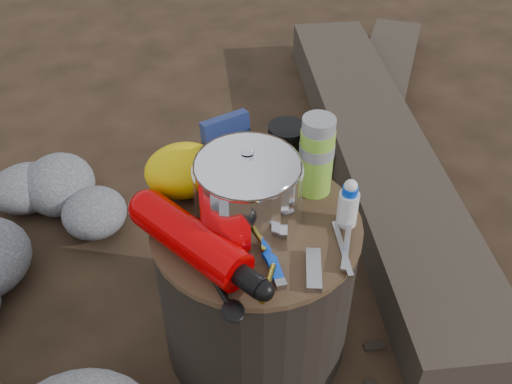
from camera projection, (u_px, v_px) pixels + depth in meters
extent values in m
plane|color=black|center=(256.00, 338.00, 1.45)|extent=(60.00, 60.00, 0.00)
cylinder|color=black|center=(256.00, 286.00, 1.32)|extent=(0.43, 0.43, 0.40)
cube|color=#322B22|center=(377.00, 153.00, 1.91)|extent=(0.53, 1.70, 0.14)
cube|color=#322B22|center=(381.00, 88.00, 2.27)|extent=(0.73, 1.01, 0.09)
cylinder|color=silver|center=(248.00, 194.00, 1.15)|extent=(0.22, 0.22, 0.13)
cylinder|color=white|center=(248.00, 193.00, 1.11)|extent=(0.20, 0.20, 0.20)
cylinder|color=#80BC33|center=(316.00, 156.00, 1.21)|extent=(0.07, 0.07, 0.18)
cylinder|color=black|center=(286.00, 150.00, 1.28)|extent=(0.08, 0.08, 0.12)
ellipsoid|color=#DDBA06|center=(184.00, 170.00, 1.23)|extent=(0.16, 0.13, 0.11)
cube|color=navy|center=(227.00, 145.00, 1.27)|extent=(0.11, 0.05, 0.14)
cube|color=#093CC6|center=(275.00, 269.00, 1.08)|extent=(0.02, 0.08, 0.01)
cube|color=#9F9FA4|center=(314.00, 270.00, 1.08)|extent=(0.06, 0.10, 0.01)
cylinder|color=silver|center=(348.00, 205.00, 1.15)|extent=(0.04, 0.04, 0.10)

